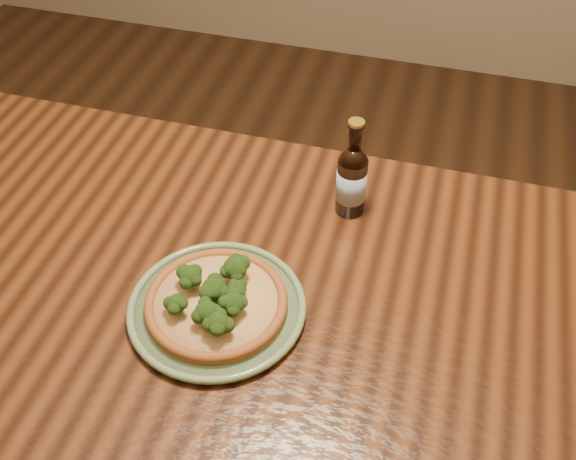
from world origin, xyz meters
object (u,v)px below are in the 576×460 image
(table, at_px, (193,316))
(pizza, at_px, (216,301))
(plate, at_px, (217,308))
(beer_bottle, at_px, (352,179))

(table, relative_size, pizza, 6.57)
(plate, distance_m, pizza, 0.02)
(plate, bearing_deg, table, 148.60)
(table, xyz_separation_m, pizza, (0.07, -0.05, 0.12))
(plate, relative_size, beer_bottle, 1.44)
(plate, xyz_separation_m, beer_bottle, (0.16, 0.31, 0.07))
(plate, distance_m, beer_bottle, 0.36)
(table, bearing_deg, plate, -31.40)
(pizza, bearing_deg, plate, 109.06)
(beer_bottle, bearing_deg, table, -139.17)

